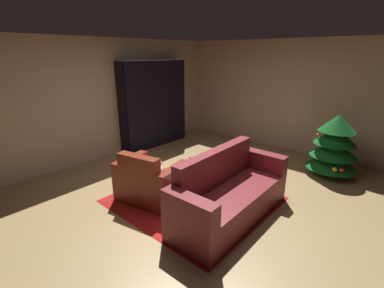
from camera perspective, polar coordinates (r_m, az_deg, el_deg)
name	(u,v)px	position (r m, az deg, el deg)	size (l,w,h in m)	color
ground_plane	(199,197)	(4.48, 1.40, -10.93)	(7.56, 7.56, 0.00)	#95774B
wall_back	(288,96)	(6.73, 19.41, 9.42)	(5.56, 0.06, 2.51)	tan
wall_left	(99,100)	(6.12, -18.89, 8.64)	(0.06, 6.42, 2.51)	tan
area_rug	(194,199)	(4.40, 0.36, -11.52)	(2.23, 2.10, 0.01)	maroon
bookshelf_unit	(158,104)	(6.77, -7.23, 8.27)	(0.34, 1.81, 2.04)	black
armchair_red	(150,182)	(4.33, -8.69, -7.93)	(1.10, 0.89, 0.82)	maroon
couch_red	(229,195)	(3.89, 7.80, -10.62)	(0.77, 2.01, 0.94)	maroon
coffee_table	(191,178)	(4.13, -0.13, -7.17)	(0.61, 0.61, 0.47)	black
book_stack_on_table	(192,173)	(4.09, 0.01, -6.14)	(0.22, 0.15, 0.07)	red
bottle_on_table	(190,165)	(4.22, -0.45, -4.46)	(0.06, 0.06, 0.22)	maroon
decorated_tree	(334,145)	(5.67, 27.64, -0.23)	(0.91, 0.91, 1.16)	brown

